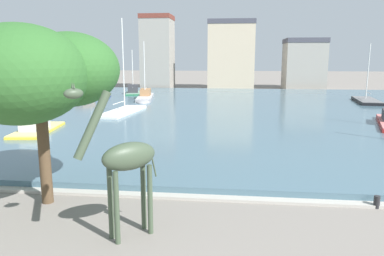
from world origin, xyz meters
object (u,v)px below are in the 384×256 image
sailboat_white (126,112)px  sailboat_green (133,92)px  sailboat_grey (145,98)px  mooring_bollard (377,202)px  giraffe_statue (125,160)px  sailboat_yellow (40,129)px  sailboat_black (365,102)px  sailboat_navy (91,98)px  shade_tree (38,70)px

sailboat_white → sailboat_green: size_ratio=1.39×
sailboat_white → sailboat_grey: sailboat_white is taller
sailboat_white → mooring_bollard: 27.27m
giraffe_statue → sailboat_grey: (-8.09, 35.89, -2.07)m
sailboat_yellow → sailboat_grey: sailboat_grey is taller
sailboat_yellow → sailboat_black: size_ratio=0.90×
giraffe_statue → sailboat_navy: bearing=113.3°
sailboat_yellow → sailboat_grey: size_ratio=0.81×
sailboat_navy → sailboat_green: size_ratio=1.23×
sailboat_yellow → sailboat_navy: bearing=101.3°
sailboat_yellow → sailboat_navy: sailboat_yellow is taller
sailboat_white → sailboat_yellow: sailboat_white is taller
sailboat_grey → shade_tree: 34.16m
mooring_bollard → sailboat_navy: bearing=127.2°
sailboat_grey → sailboat_yellow: bearing=-98.3°
sailboat_yellow → mooring_bollard: (20.22, -11.52, -0.21)m
sailboat_grey → shade_tree: size_ratio=1.32×
sailboat_black → sailboat_white: bearing=-156.7°
sailboat_white → shade_tree: size_ratio=1.35×
sailboat_black → mooring_bollard: (-10.32, -33.23, -0.16)m
sailboat_white → sailboat_grey: (-0.61, 10.77, 0.20)m
sailboat_white → sailboat_yellow: 10.78m
sailboat_white → shade_tree: sailboat_white is taller
mooring_bollard → sailboat_yellow: bearing=150.3°
giraffe_statue → sailboat_white: (-7.49, 25.12, -2.28)m
sailboat_black → giraffe_statue: bearing=-117.9°
giraffe_statue → sailboat_grey: sailboat_grey is taller
sailboat_green → sailboat_black: bearing=-11.8°
sailboat_green → mooring_bollard: sailboat_green is taller
giraffe_statue → sailboat_white: 26.31m
sailboat_navy → sailboat_green: bearing=65.4°
sailboat_black → shade_tree: 41.86m
sailboat_grey → sailboat_green: (-3.58, 7.29, 0.00)m
sailboat_yellow → sailboat_white: bearing=70.2°
giraffe_statue → sailboat_yellow: bearing=126.6°
sailboat_black → sailboat_grey: bearing=-178.3°
sailboat_green → sailboat_white: bearing=-76.9°
sailboat_navy → sailboat_grey: (7.13, 0.45, 0.05)m
sailboat_navy → sailboat_black: size_ratio=1.00×
sailboat_yellow → sailboat_grey: bearing=81.7°
shade_tree → mooring_bollard: shade_tree is taller
mooring_bollard → giraffe_statue: bearing=-159.2°
sailboat_black → mooring_bollard: 34.80m
sailboat_black → mooring_bollard: bearing=-107.3°
sailboat_yellow → sailboat_grey: (3.05, 20.91, 0.10)m
sailboat_grey → shade_tree: bearing=-83.0°
sailboat_navy → shade_tree: bearing=-71.2°
giraffe_statue → sailboat_grey: size_ratio=0.56×
sailboat_yellow → mooring_bollard: sailboat_yellow is taller
giraffe_statue → sailboat_grey: 36.85m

